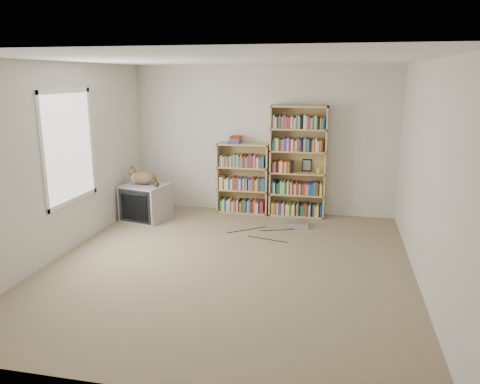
% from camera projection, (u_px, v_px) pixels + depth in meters
% --- Properties ---
extents(floor, '(4.50, 5.00, 0.01)m').
position_uv_depth(floor, '(229.00, 265.00, 5.91)').
color(floor, '#9C866A').
rests_on(floor, ground).
extents(wall_back, '(4.50, 0.02, 2.50)m').
position_uv_depth(wall_back, '(263.00, 140.00, 7.98)').
color(wall_back, silver).
rests_on(wall_back, floor).
extents(wall_front, '(4.50, 0.02, 2.50)m').
position_uv_depth(wall_front, '(145.00, 234.00, 3.24)').
color(wall_front, silver).
rests_on(wall_front, floor).
extents(wall_left, '(0.02, 5.00, 2.50)m').
position_uv_depth(wall_left, '(60.00, 161.00, 6.07)').
color(wall_left, silver).
rests_on(wall_left, floor).
extents(wall_right, '(0.02, 5.00, 2.50)m').
position_uv_depth(wall_right, '(427.00, 176.00, 5.15)').
color(wall_right, silver).
rests_on(wall_right, floor).
extents(ceiling, '(4.50, 5.00, 0.02)m').
position_uv_depth(ceiling, '(228.00, 59.00, 5.31)').
color(ceiling, white).
rests_on(ceiling, wall_back).
extents(window, '(0.02, 1.22, 1.52)m').
position_uv_depth(window, '(69.00, 147.00, 6.22)').
color(window, white).
rests_on(window, wall_left).
extents(crt_tv, '(0.79, 0.74, 0.59)m').
position_uv_depth(crt_tv, '(146.00, 202.00, 7.73)').
color(crt_tv, '#A3A3A6').
rests_on(crt_tv, floor).
extents(cat, '(0.63, 0.44, 0.49)m').
position_uv_depth(cat, '(146.00, 180.00, 7.64)').
color(cat, '#382816').
rests_on(cat, crt_tv).
extents(bookcase_tall, '(0.93, 0.30, 1.85)m').
position_uv_depth(bookcase_tall, '(298.00, 165.00, 7.81)').
color(bookcase_tall, tan).
rests_on(bookcase_tall, floor).
extents(bookcase_short, '(0.88, 0.30, 1.21)m').
position_uv_depth(bookcase_short, '(243.00, 181.00, 8.08)').
color(bookcase_short, tan).
rests_on(bookcase_short, floor).
extents(book_stack, '(0.21, 0.28, 0.12)m').
position_uv_depth(book_stack, '(235.00, 140.00, 7.92)').
color(book_stack, red).
rests_on(book_stack, bookcase_short).
extents(green_mug, '(0.09, 0.09, 0.10)m').
position_uv_depth(green_mug, '(319.00, 170.00, 7.74)').
color(green_mug, '#96BC35').
rests_on(green_mug, bookcase_tall).
extents(framed_print, '(0.16, 0.05, 0.21)m').
position_uv_depth(framed_print, '(307.00, 165.00, 7.86)').
color(framed_print, black).
rests_on(framed_print, bookcase_tall).
extents(dvd_player, '(0.39, 0.30, 0.08)m').
position_uv_depth(dvd_player, '(296.00, 224.00, 7.38)').
color(dvd_player, silver).
rests_on(dvd_player, floor).
extents(wall_outlet, '(0.01, 0.08, 0.13)m').
position_uv_depth(wall_outlet, '(130.00, 194.00, 8.14)').
color(wall_outlet, silver).
rests_on(wall_outlet, wall_left).
extents(floor_cables, '(1.20, 0.70, 0.01)m').
position_uv_depth(floor_cables, '(256.00, 232.00, 7.14)').
color(floor_cables, black).
rests_on(floor_cables, floor).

